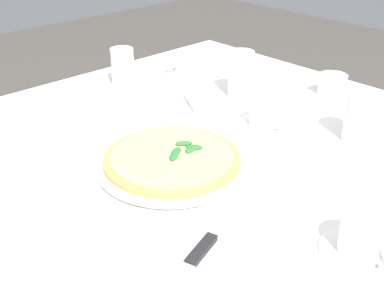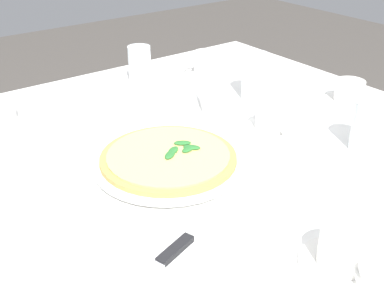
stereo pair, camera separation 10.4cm
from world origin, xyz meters
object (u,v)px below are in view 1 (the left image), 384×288
coffee_cup_left_edge (265,116)px  coffee_cup_near_right (187,63)px  pizza (172,158)px  pizza_plate (172,164)px  water_glass_right_edge (123,69)px  dinner_knife (185,270)px  napkin_folded (186,277)px  menu_card (192,97)px  coffee_cup_near_left (332,86)px  coffee_cup_center_back (364,240)px  water_glass_far_right (241,77)px  water_glass_back_corner (360,121)px

coffee_cup_left_edge → coffee_cup_near_right: bearing=-106.9°
pizza → pizza_plate: bearing=-4.8°
pizza_plate → water_glass_right_edge: (-0.21, -0.45, 0.04)m
water_glass_right_edge → dinner_knife: size_ratio=0.57×
coffee_cup_left_edge → napkin_folded: size_ratio=0.52×
coffee_cup_left_edge → napkin_folded: bearing=27.4°
coffee_cup_left_edge → coffee_cup_near_right: 0.43m
napkin_folded → menu_card: size_ratio=3.16×
menu_card → water_glass_right_edge: bearing=38.5°
napkin_folded → water_glass_right_edge: bearing=-139.0°
coffee_cup_near_left → coffee_cup_center_back: size_ratio=1.00×
coffee_cup_near_right → menu_card: size_ratio=1.65×
coffee_cup_center_back → menu_card: size_ratio=1.64×
pizza → coffee_cup_center_back: size_ratio=2.15×
coffee_cup_left_edge → pizza: bearing=-0.7°
water_glass_far_right → water_glass_right_edge: 0.34m
coffee_cup_near_right → water_glass_back_corner: 0.60m
coffee_cup_left_edge → water_glass_far_right: bearing=-120.9°
water_glass_back_corner → menu_card: size_ratio=1.40×
coffee_cup_center_back → napkin_folded: coffee_cup_center_back is taller
coffee_cup_left_edge → coffee_cup_center_back: 0.47m
coffee_cup_center_back → dinner_knife: size_ratio=0.68×
pizza → water_glass_right_edge: water_glass_right_edge is taller
pizza_plate → coffee_cup_left_edge: coffee_cup_left_edge is taller
water_glass_far_right → coffee_cup_near_left: bearing=136.8°
pizza_plate → coffee_cup_near_right: 0.58m
coffee_cup_center_back → dinner_knife: 0.28m
pizza → coffee_cup_near_left: size_ratio=2.15×
coffee_cup_center_back → menu_card: (-0.20, -0.60, 0.00)m
coffee_cup_center_back → pizza_plate: bearing=-83.6°
coffee_cup_near_left → water_glass_far_right: size_ratio=1.02×
coffee_cup_near_left → menu_card: bearing=-31.4°
coffee_cup_left_edge → menu_card: coffee_cup_left_edge is taller
water_glass_right_edge → water_glass_back_corner: bearing=105.9°
coffee_cup_center_back → water_glass_back_corner: size_ratio=1.17×
dinner_knife → pizza_plate: bearing=-145.4°
coffee_cup_near_left → napkin_folded: size_ratio=0.52×
water_glass_far_right → menu_card: bearing=-12.2°
pizza_plate → dinner_knife: dinner_knife is taller
pizza → dinner_knife: 0.33m
coffee_cup_near_right → water_glass_far_right: 0.24m
coffee_cup_near_right → menu_card: bearing=49.8°
coffee_cup_center_back → napkin_folded: size_ratio=0.52×
coffee_cup_near_left → water_glass_right_edge: (0.37, -0.46, 0.02)m
dinner_knife → menu_card: bearing=-151.6°
pizza_plate → dinner_knife: bearing=52.2°
pizza_plate → coffee_cup_left_edge: size_ratio=2.33×
pizza → coffee_cup_center_back: 0.40m
pizza → coffee_cup_near_right: bearing=-135.7°
water_glass_right_edge → water_glass_far_right: bearing=122.9°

